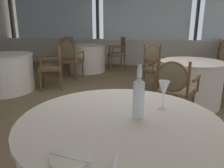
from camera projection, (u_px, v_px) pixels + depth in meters
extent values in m
plane|color=#756047|center=(133.00, 115.00, 3.37)|extent=(14.59, 14.59, 0.00)
cube|color=beige|center=(144.00, 52.00, 7.25)|extent=(10.06, 0.12, 0.85)
cube|color=silver|center=(53.00, 13.00, 7.46)|extent=(2.78, 0.02, 1.71)
cube|color=#333338|center=(11.00, 13.00, 7.71)|extent=(0.08, 0.14, 1.71)
cube|color=silver|center=(146.00, 12.00, 6.92)|extent=(2.78, 0.02, 1.71)
cube|color=#333338|center=(98.00, 13.00, 7.17)|extent=(0.08, 0.14, 1.71)
cube|color=#333338|center=(198.00, 12.00, 6.63)|extent=(0.08, 0.14, 1.71)
cylinder|color=white|center=(120.00, 120.00, 1.44)|extent=(1.34, 1.34, 0.02)
cylinder|color=silver|center=(70.00, 158.00, 1.01)|extent=(0.19, 0.19, 0.01)
cube|color=silver|center=(70.00, 157.00, 1.01)|extent=(0.21, 0.05, 0.00)
cube|color=silver|center=(114.00, 168.00, 0.94)|extent=(0.02, 0.20, 0.00)
cylinder|color=white|center=(138.00, 100.00, 1.42)|extent=(0.08, 0.08, 0.25)
cone|color=white|center=(139.00, 80.00, 1.39)|extent=(0.08, 0.08, 0.03)
cylinder|color=white|center=(139.00, 73.00, 1.37)|extent=(0.03, 0.03, 0.06)
sphere|color=silver|center=(140.00, 66.00, 1.36)|extent=(0.03, 0.03, 0.03)
cylinder|color=white|center=(162.00, 109.00, 1.59)|extent=(0.06, 0.06, 0.00)
cylinder|color=white|center=(163.00, 103.00, 1.58)|extent=(0.01, 0.01, 0.10)
cone|color=white|center=(164.00, 89.00, 1.55)|extent=(0.08, 0.08, 0.12)
cylinder|color=white|center=(86.00, 45.00, 6.24)|extent=(1.10, 1.10, 0.02)
cylinder|color=white|center=(87.00, 59.00, 6.34)|extent=(1.07, 1.07, 0.74)
cube|color=brown|center=(72.00, 62.00, 5.51)|extent=(0.52, 0.52, 0.05)
cube|color=#75664C|center=(72.00, 60.00, 5.50)|extent=(0.48, 0.48, 0.04)
cylinder|color=brown|center=(69.00, 68.00, 5.82)|extent=(0.04, 0.04, 0.40)
cylinder|color=brown|center=(83.00, 69.00, 5.70)|extent=(0.04, 0.04, 0.40)
cylinder|color=brown|center=(61.00, 71.00, 5.45)|extent=(0.04, 0.04, 0.40)
cylinder|color=brown|center=(76.00, 73.00, 5.33)|extent=(0.04, 0.04, 0.40)
cylinder|color=brown|center=(60.00, 51.00, 5.31)|extent=(0.04, 0.04, 0.53)
cylinder|color=brown|center=(75.00, 51.00, 5.19)|extent=(0.04, 0.04, 0.53)
ellipsoid|color=#75664C|center=(67.00, 50.00, 5.23)|extent=(0.39, 0.11, 0.45)
torus|color=brown|center=(67.00, 50.00, 5.23)|extent=(0.46, 0.10, 0.46)
cube|color=brown|center=(63.00, 52.00, 5.54)|extent=(0.09, 0.37, 0.03)
cylinder|color=brown|center=(66.00, 55.00, 5.70)|extent=(0.03, 0.03, 0.22)
cube|color=brown|center=(81.00, 52.00, 5.39)|extent=(0.09, 0.37, 0.03)
cylinder|color=brown|center=(83.00, 56.00, 5.55)|extent=(0.03, 0.03, 0.22)
cube|color=brown|center=(116.00, 55.00, 6.49)|extent=(0.60, 0.60, 0.05)
cube|color=#75664C|center=(116.00, 54.00, 6.48)|extent=(0.55, 0.55, 0.04)
cylinder|color=brown|center=(111.00, 64.00, 6.33)|extent=(0.04, 0.04, 0.43)
cylinder|color=brown|center=(109.00, 62.00, 6.71)|extent=(0.04, 0.04, 0.43)
cylinder|color=brown|center=(124.00, 64.00, 6.40)|extent=(0.04, 0.04, 0.43)
cylinder|color=brown|center=(121.00, 62.00, 6.78)|extent=(0.04, 0.04, 0.43)
cylinder|color=brown|center=(125.00, 46.00, 6.26)|extent=(0.04, 0.04, 0.51)
cylinder|color=brown|center=(121.00, 45.00, 6.64)|extent=(0.04, 0.04, 0.51)
ellipsoid|color=#75664C|center=(124.00, 45.00, 6.45)|extent=(0.19, 0.38, 0.43)
torus|color=brown|center=(124.00, 45.00, 6.45)|extent=(0.19, 0.42, 0.44)
cube|color=brown|center=(118.00, 48.00, 6.18)|extent=(0.36, 0.17, 0.03)
cylinder|color=brown|center=(113.00, 52.00, 6.19)|extent=(0.03, 0.03, 0.22)
cube|color=brown|center=(114.00, 46.00, 6.66)|extent=(0.36, 0.17, 0.03)
cylinder|color=brown|center=(110.00, 50.00, 6.66)|extent=(0.03, 0.03, 0.22)
cube|color=brown|center=(71.00, 54.00, 6.97)|extent=(0.65, 0.65, 0.05)
cube|color=#75664C|center=(71.00, 52.00, 6.96)|extent=(0.59, 0.59, 0.04)
cylinder|color=brown|center=(80.00, 61.00, 7.01)|extent=(0.04, 0.04, 0.40)
cylinder|color=brown|center=(69.00, 62.00, 6.76)|extent=(0.04, 0.04, 0.40)
cylinder|color=brown|center=(73.00, 59.00, 7.30)|extent=(0.04, 0.04, 0.40)
cylinder|color=brown|center=(62.00, 60.00, 7.05)|extent=(0.04, 0.04, 0.40)
cylinder|color=brown|center=(72.00, 44.00, 7.17)|extent=(0.04, 0.04, 0.49)
cylinder|color=brown|center=(62.00, 45.00, 6.91)|extent=(0.04, 0.04, 0.49)
ellipsoid|color=#75664C|center=(67.00, 44.00, 7.04)|extent=(0.28, 0.34, 0.42)
torus|color=brown|center=(67.00, 44.00, 7.04)|extent=(0.29, 0.36, 0.43)
cube|color=brown|center=(77.00, 45.00, 7.05)|extent=(0.31, 0.26, 0.03)
cylinder|color=brown|center=(80.00, 49.00, 6.98)|extent=(0.03, 0.03, 0.22)
cube|color=brown|center=(64.00, 46.00, 6.73)|extent=(0.31, 0.26, 0.03)
cylinder|color=brown|center=(66.00, 50.00, 6.66)|extent=(0.03, 0.03, 0.22)
cylinder|color=brown|center=(217.00, 76.00, 4.92)|extent=(0.04, 0.04, 0.41)
cylinder|color=brown|center=(220.00, 54.00, 4.79)|extent=(0.04, 0.04, 0.50)
cube|color=brown|center=(223.00, 55.00, 4.96)|extent=(0.29, 0.29, 0.03)
cylinder|color=brown|center=(217.00, 63.00, 6.58)|extent=(0.04, 0.04, 0.39)
cylinder|color=brown|center=(219.00, 47.00, 6.45)|extent=(0.04, 0.04, 0.48)
cube|color=brown|center=(222.00, 49.00, 6.24)|extent=(0.13, 0.36, 0.03)
cylinder|color=brown|center=(224.00, 53.00, 6.13)|extent=(0.03, 0.03, 0.22)
cylinder|color=white|center=(0.00, 55.00, 4.36)|extent=(1.23, 1.23, 0.02)
cylinder|color=white|center=(3.00, 73.00, 4.47)|extent=(1.19, 1.19, 0.74)
cube|color=brown|center=(51.00, 68.00, 4.60)|extent=(0.59, 0.59, 0.05)
cube|color=#75664C|center=(50.00, 66.00, 4.59)|extent=(0.54, 0.54, 0.04)
cylinder|color=brown|center=(40.00, 82.00, 4.44)|extent=(0.04, 0.04, 0.43)
cylinder|color=brown|center=(43.00, 77.00, 4.82)|extent=(0.04, 0.04, 0.43)
cylinder|color=brown|center=(60.00, 81.00, 4.51)|extent=(0.04, 0.04, 0.43)
cylinder|color=brown|center=(61.00, 76.00, 4.89)|extent=(0.04, 0.04, 0.43)
cylinder|color=brown|center=(59.00, 57.00, 4.38)|extent=(0.04, 0.04, 0.45)
cylinder|color=brown|center=(60.00, 55.00, 4.76)|extent=(0.04, 0.04, 0.45)
ellipsoid|color=#75664C|center=(60.00, 55.00, 4.56)|extent=(0.18, 0.38, 0.38)
torus|color=brown|center=(60.00, 55.00, 4.56)|extent=(0.17, 0.38, 0.39)
cube|color=brown|center=(47.00, 58.00, 4.30)|extent=(0.36, 0.16, 0.03)
cylinder|color=brown|center=(40.00, 64.00, 4.30)|extent=(0.03, 0.03, 0.22)
cube|color=brown|center=(50.00, 55.00, 4.77)|extent=(0.36, 0.16, 0.03)
cylinder|color=brown|center=(44.00, 60.00, 4.78)|extent=(0.03, 0.03, 0.22)
cylinder|color=brown|center=(4.00, 74.00, 5.19)|extent=(0.04, 0.04, 0.41)
cylinder|color=brown|center=(0.00, 71.00, 5.49)|extent=(0.04, 0.04, 0.41)
cube|color=brown|center=(2.00, 53.00, 5.23)|extent=(0.31, 0.26, 0.03)
cylinder|color=brown|center=(4.00, 58.00, 5.15)|extent=(0.03, 0.03, 0.22)
cylinder|color=white|center=(192.00, 62.00, 3.61)|extent=(1.05, 1.05, 0.02)
cylinder|color=white|center=(190.00, 84.00, 3.71)|extent=(1.02, 1.02, 0.74)
cylinder|color=brown|center=(223.00, 90.00, 3.92)|extent=(0.04, 0.04, 0.42)
cube|color=brown|center=(158.00, 71.00, 4.44)|extent=(0.65, 0.65, 0.05)
cube|color=#75664C|center=(158.00, 69.00, 4.42)|extent=(0.59, 0.59, 0.04)
cylinder|color=brown|center=(171.00, 83.00, 4.42)|extent=(0.04, 0.04, 0.40)
cylinder|color=brown|center=(156.00, 85.00, 4.24)|extent=(0.04, 0.04, 0.40)
cylinder|color=brown|center=(159.00, 79.00, 4.76)|extent=(0.04, 0.04, 0.40)
cylinder|color=brown|center=(144.00, 81.00, 4.58)|extent=(0.04, 0.04, 0.40)
cylinder|color=brown|center=(160.00, 56.00, 4.62)|extent=(0.04, 0.04, 0.51)
cylinder|color=brown|center=(145.00, 57.00, 4.44)|extent=(0.04, 0.04, 0.51)
ellipsoid|color=#75664C|center=(152.00, 55.00, 4.54)|extent=(0.34, 0.28, 0.43)
torus|color=brown|center=(152.00, 55.00, 4.54)|extent=(0.37, 0.30, 0.44)
cube|color=brown|center=(169.00, 59.00, 4.46)|extent=(0.25, 0.31, 0.03)
cylinder|color=brown|center=(173.00, 65.00, 4.37)|extent=(0.03, 0.03, 0.22)
cube|color=brown|center=(149.00, 61.00, 4.24)|extent=(0.25, 0.31, 0.03)
cylinder|color=brown|center=(153.00, 67.00, 4.15)|extent=(0.03, 0.03, 0.22)
cube|color=brown|center=(175.00, 93.00, 2.99)|extent=(0.60, 0.60, 0.05)
cube|color=#75664C|center=(176.00, 91.00, 2.98)|extent=(0.55, 0.55, 0.04)
cylinder|color=brown|center=(165.00, 102.00, 3.32)|extent=(0.04, 0.04, 0.41)
cylinder|color=brown|center=(192.00, 107.00, 3.11)|extent=(0.04, 0.04, 0.41)
cylinder|color=brown|center=(155.00, 111.00, 3.00)|extent=(0.04, 0.04, 0.41)
cylinder|color=brown|center=(185.00, 117.00, 2.79)|extent=(0.04, 0.04, 0.41)
cylinder|color=brown|center=(157.00, 76.00, 2.86)|extent=(0.04, 0.04, 0.47)
cylinder|color=brown|center=(188.00, 81.00, 2.66)|extent=(0.04, 0.04, 0.47)
ellipsoid|color=#75664C|center=(172.00, 77.00, 2.74)|extent=(0.38, 0.19, 0.39)
torus|color=brown|center=(172.00, 77.00, 2.74)|extent=(0.39, 0.18, 0.40)
cube|color=brown|center=(160.00, 74.00, 3.07)|extent=(0.17, 0.35, 0.03)
cylinder|color=brown|center=(163.00, 79.00, 3.22)|extent=(0.03, 0.03, 0.22)
cube|color=brown|center=(197.00, 78.00, 2.81)|extent=(0.17, 0.35, 0.03)
cylinder|color=brown|center=(198.00, 84.00, 2.96)|extent=(0.03, 0.03, 0.22)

